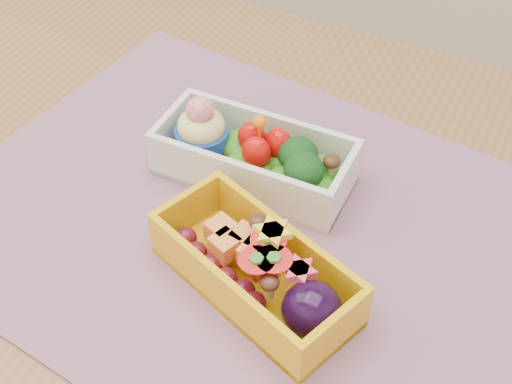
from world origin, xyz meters
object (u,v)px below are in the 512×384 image
at_px(placemat, 247,222).
at_px(table, 263,327).
at_px(bento_yellow, 258,270).
at_px(bento_white, 253,156).

bearing_deg(placemat, table, -44.98).
xyz_separation_m(placemat, bento_yellow, (0.05, -0.07, 0.03)).
height_order(table, bento_yellow, bento_yellow).
xyz_separation_m(bento_white, bento_yellow, (0.07, -0.12, -0.00)).
xyz_separation_m(table, bento_yellow, (0.01, -0.03, 0.13)).
bearing_deg(bento_yellow, bento_white, 138.69).
distance_m(placemat, bento_white, 0.07).
distance_m(bento_white, bento_yellow, 0.14).
height_order(table, bento_white, bento_white).
relative_size(bento_white, bento_yellow, 0.96).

